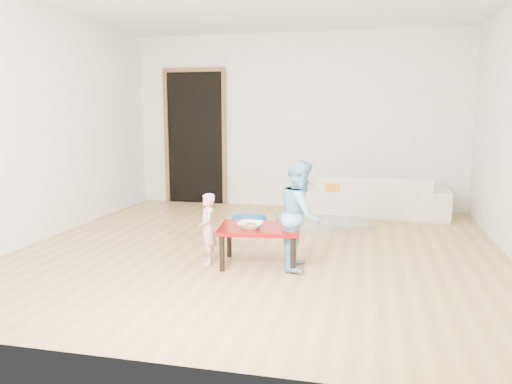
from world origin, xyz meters
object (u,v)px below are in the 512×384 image
(sofa, at_px, (373,195))
(basin, at_px, (250,222))
(child_pink, at_px, (207,229))
(child_blue, at_px, (301,215))
(bowl, at_px, (251,225))
(red_table, at_px, (259,245))

(sofa, bearing_deg, basin, 36.73)
(child_pink, distance_m, basin, 1.57)
(sofa, distance_m, basin, 1.88)
(child_blue, bearing_deg, bowl, 96.93)
(child_blue, xyz_separation_m, basin, (-0.85, 1.48, -0.44))
(sofa, height_order, red_table, sofa)
(sofa, relative_size, child_blue, 1.97)
(red_table, distance_m, child_pink, 0.52)
(child_pink, bearing_deg, bowl, 62.28)
(child_blue, bearing_deg, sofa, -18.67)
(child_blue, bearing_deg, red_table, 84.93)
(bowl, height_order, basin, bowl)
(child_pink, bearing_deg, sofa, 124.94)
(sofa, height_order, child_pink, child_pink)
(child_pink, xyz_separation_m, child_blue, (0.89, 0.07, 0.16))
(sofa, distance_m, bowl, 2.89)
(sofa, distance_m, child_pink, 3.06)
(basin, bearing_deg, sofa, 35.82)
(bowl, distance_m, basin, 1.65)
(bowl, bearing_deg, red_table, 56.48)
(sofa, xyz_separation_m, basin, (-1.51, -1.09, -0.22))
(sofa, bearing_deg, red_table, 68.53)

